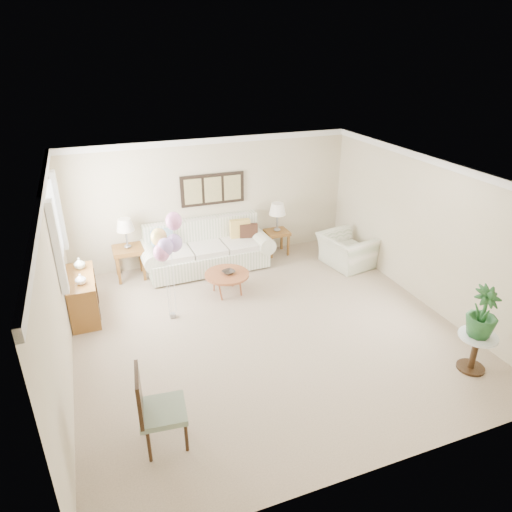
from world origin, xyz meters
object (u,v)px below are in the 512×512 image
(sofa, at_px, (206,250))
(armchair, at_px, (346,250))
(accent_chair, at_px, (155,407))
(balloon_cluster, at_px, (167,241))
(coffee_table, at_px, (227,275))

(sofa, distance_m, armchair, 2.93)
(armchair, bearing_deg, sofa, 61.92)
(accent_chair, bearing_deg, armchair, 36.97)
(sofa, bearing_deg, balloon_cluster, -121.97)
(armchair, bearing_deg, balloon_cluster, 91.49)
(sofa, bearing_deg, accent_chair, -112.04)
(sofa, xyz_separation_m, accent_chair, (-1.76, -4.34, 0.17))
(coffee_table, xyz_separation_m, armchair, (2.71, 0.28, -0.05))
(balloon_cluster, bearing_deg, sofa, 58.03)
(armchair, bearing_deg, accent_chair, 117.25)
(coffee_table, relative_size, armchair, 0.80)
(armchair, height_order, balloon_cluster, balloon_cluster)
(coffee_table, distance_m, armchair, 2.72)
(coffee_table, height_order, armchair, armchair)
(coffee_table, relative_size, balloon_cluster, 0.44)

